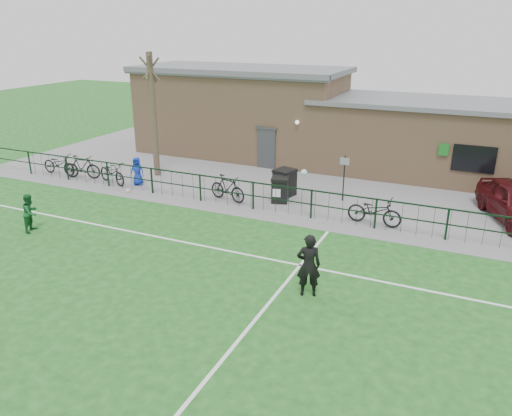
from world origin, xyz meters
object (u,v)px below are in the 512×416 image
at_px(bicycle_e, 374,211).
at_px(bicycle_d, 227,188).
at_px(wheelie_bin_left, 285,183).
at_px(bicycle_a, 59,164).
at_px(sign_post, 344,178).
at_px(ball_ground, 128,191).
at_px(wheelie_bin_right, 280,190).
at_px(bare_tree, 153,116).
at_px(bicycle_c, 112,173).
at_px(spectator_child, 137,171).
at_px(bicycle_b, 82,167).
at_px(outfield_player, 31,213).

bearing_deg(bicycle_e, bicycle_d, 92.97).
bearing_deg(wheelie_bin_left, bicycle_a, -156.38).
relative_size(sign_post, ball_ground, 10.30).
height_order(wheelie_bin_right, ball_ground, wheelie_bin_right).
bearing_deg(bare_tree, sign_post, 0.42).
bearing_deg(bicycle_c, bicycle_d, -70.42).
relative_size(bicycle_a, bicycle_c, 1.00).
bearing_deg(bicycle_a, spectator_child, -86.21).
bearing_deg(spectator_child, wheelie_bin_left, -5.94).
relative_size(wheelie_bin_left, ball_ground, 5.79).
bearing_deg(bare_tree, ball_ground, -81.78).
distance_m(bicycle_d, ball_ground, 4.74).
xyz_separation_m(bicycle_b, spectator_child, (3.14, 0.26, 0.09)).
xyz_separation_m(bicycle_a, ball_ground, (5.00, -0.93, -0.46)).
relative_size(sign_post, spectator_child, 1.50).
height_order(wheelie_bin_left, wheelie_bin_right, wheelie_bin_left).
height_order(sign_post, bicycle_a, sign_post).
bearing_deg(bicycle_e, spectator_child, 92.23).
height_order(wheelie_bin_left, sign_post, sign_post).
bearing_deg(wheelie_bin_left, wheelie_bin_right, -66.48).
bearing_deg(bicycle_c, bicycle_e, -71.38).
xyz_separation_m(spectator_child, ball_ground, (0.30, -1.15, -0.59)).
xyz_separation_m(bare_tree, spectator_child, (0.12, -1.74, -2.31)).
height_order(bare_tree, ball_ground, bare_tree).
relative_size(bicycle_e, spectator_child, 1.55).
bearing_deg(outfield_player, sign_post, -65.32).
bearing_deg(bicycle_d, bicycle_a, 103.24).
distance_m(wheelie_bin_left, spectator_child, 7.06).
xyz_separation_m(sign_post, bicycle_b, (-12.59, -2.07, -0.43)).
height_order(wheelie_bin_right, spectator_child, spectator_child).
bearing_deg(outfield_player, bicycle_a, 22.41).
bearing_deg(spectator_child, bicycle_d, -20.16).
distance_m(bare_tree, bicycle_c, 3.39).
bearing_deg(bicycle_e, bare_tree, 83.60).
relative_size(bicycle_b, bicycle_d, 1.02).
bearing_deg(spectator_child, outfield_player, -108.18).
relative_size(sign_post, bicycle_c, 0.99).
height_order(bicycle_d, outfield_player, outfield_player).
relative_size(wheelie_bin_left, bicycle_e, 0.54).
bearing_deg(spectator_child, bicycle_a, 165.27).
distance_m(bicycle_e, ball_ground, 11.00).
relative_size(bicycle_a, bicycle_d, 1.09).
relative_size(bicycle_a, spectator_child, 1.52).
height_order(bicycle_a, bicycle_e, bicycle_e).
xyz_separation_m(wheelie_bin_left, bicycle_b, (-10.06, -1.65, 0.01)).
bearing_deg(bicycle_c, outfield_player, -150.13).
height_order(sign_post, bicycle_e, sign_post).
bearing_deg(outfield_player, bicycle_b, 11.97).
bearing_deg(bare_tree, bicycle_e, -10.54).
bearing_deg(bicycle_d, wheelie_bin_left, -37.17).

